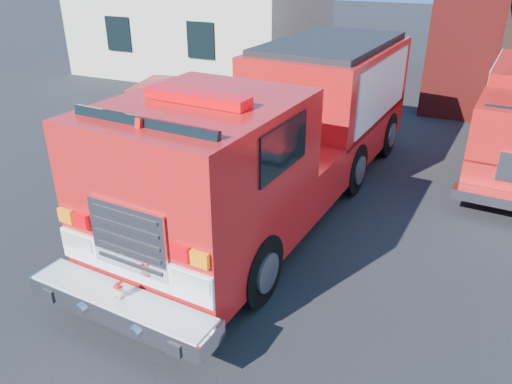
% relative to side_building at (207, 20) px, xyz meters
% --- Properties ---
extents(ground, '(100.00, 100.00, 0.00)m').
position_rel_side_building_xyz_m(ground, '(9.00, -13.00, -2.20)').
color(ground, black).
rests_on(ground, ground).
extents(side_building, '(10.20, 8.20, 4.35)m').
position_rel_side_building_xyz_m(side_building, '(0.00, 0.00, 0.00)').
color(side_building, beige).
rests_on(side_building, ground).
extents(fire_engine, '(3.72, 10.77, 3.26)m').
position_rel_side_building_xyz_m(fire_engine, '(8.64, -11.86, -0.52)').
color(fire_engine, black).
rests_on(fire_engine, ground).
extents(pickup_truck, '(3.28, 6.27, 1.95)m').
position_rel_side_building_xyz_m(pickup_truck, '(4.72, -10.02, -1.28)').
color(pickup_truck, black).
rests_on(pickup_truck, ground).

